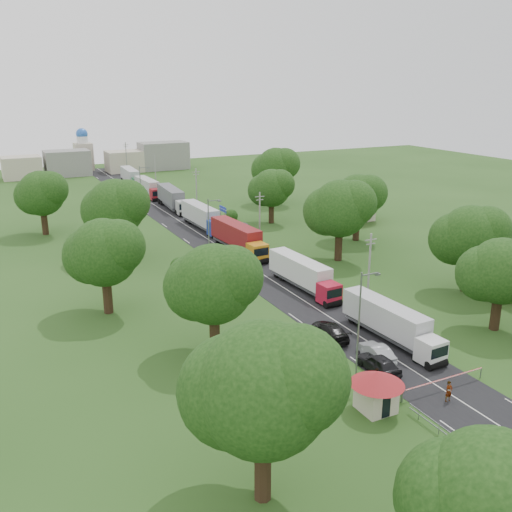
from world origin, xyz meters
TOP-DOWN VIEW (x-y plane):
  - ground at (0.00, 0.00)m, footprint 260.00×260.00m
  - road at (0.00, 20.00)m, footprint 8.00×200.00m
  - boom_barrier at (-1.36, -25.00)m, footprint 9.22×0.35m
  - guard_booth at (-7.20, -25.00)m, footprint 4.40×4.40m
  - guard_rail at (-5.00, -35.00)m, footprint 0.10×17.00m
  - info_sign at (5.20, 35.00)m, footprint 0.12×3.10m
  - pole_1 at (5.50, -7.00)m, footprint 1.60×0.24m
  - pole_2 at (5.50, 21.00)m, footprint 1.60×0.24m
  - pole_3 at (5.50, 49.00)m, footprint 1.60×0.24m
  - pole_4 at (5.50, 77.00)m, footprint 1.60×0.24m
  - pole_5 at (5.50, 105.00)m, footprint 1.60×0.24m
  - lamp_0 at (-5.35, -20.00)m, footprint 2.03×0.22m
  - lamp_1 at (-5.35, 15.00)m, footprint 2.03×0.22m
  - lamp_2 at (-5.35, 50.00)m, footprint 2.03×0.22m
  - tree_2 at (13.99, -17.86)m, footprint 8.00×8.00m
  - tree_3 at (19.99, -7.84)m, footprint 8.80×8.80m
  - tree_4 at (12.99, 10.17)m, footprint 9.60×9.60m
  - tree_5 at (21.99, 18.16)m, footprint 8.80×8.80m
  - tree_6 at (14.99, 35.14)m, footprint 8.00×8.00m
  - tree_7 at (23.99, 50.17)m, footprint 9.60×9.60m
  - tree_8 at (-14.01, -41.86)m, footprint 8.00×8.00m
  - tree_9 at (-20.01, -29.83)m, footprint 9.60×9.60m
  - tree_10 at (-15.01, -9.84)m, footprint 8.80×8.80m
  - tree_11 at (-22.01, 5.16)m, footprint 8.80×8.80m
  - tree_12 at (-16.01, 25.17)m, footprint 9.60×9.60m
  - tree_13 at (-24.01, 45.16)m, footprint 8.80×8.80m
  - house_cream at (30.00, 30.00)m, footprint 10.08×10.08m
  - distant_town at (0.68, 110.00)m, footprint 52.00×8.00m
  - church at (-4.00, 118.00)m, footprint 5.00×5.00m
  - truck_0 at (2.20, -15.22)m, footprint 2.90×13.64m
  - truck_1 at (2.00, 1.73)m, footprint 2.97×13.89m
  - truck_2 at (1.67, 20.69)m, footprint 3.34×15.34m
  - truck_3 at (1.87, 36.71)m, footprint 2.87×14.87m
  - truck_4 at (2.31, 54.82)m, footprint 3.48×15.61m
  - truck_5 at (1.69, 70.52)m, footprint 2.79×14.09m
  - truck_6 at (1.99, 87.06)m, footprint 2.99×14.63m
  - car_lane_front at (-3.00, -20.00)m, footprint 2.00×4.90m
  - car_lane_mid at (-1.71, -18.00)m, footprint 2.15×4.87m
  - car_lane_rear at (-3.00, -12.00)m, footprint 2.85×5.79m
  - car_verge_near at (5.50, 10.93)m, footprint 2.72×5.84m
  - car_verge_far at (8.00, 32.58)m, footprint 1.83×4.20m
  - pedestrian_near at (-0.98, -26.64)m, footprint 0.69×0.48m
  - pedestrian_booth at (-4.80, -22.00)m, footprint 0.78×0.91m

SIDE VIEW (x-z plane):
  - ground at x=0.00m, z-range 0.00..0.00m
  - road at x=0.00m, z-range -0.02..0.02m
  - guard_rail at x=-5.00m, z-range -0.85..0.85m
  - car_verge_far at x=8.00m, z-range 0.00..1.41m
  - car_lane_mid at x=-1.71m, z-range 0.00..1.55m
  - car_verge_near at x=5.50m, z-range 0.00..1.62m
  - car_lane_rear at x=-3.00m, z-range 0.00..1.62m
  - pedestrian_booth at x=-4.80m, z-range 0.00..1.65m
  - car_lane_front at x=-3.00m, z-range 0.00..1.66m
  - boom_barrier at x=-1.36m, z-range 0.30..1.48m
  - pedestrian_near at x=-0.98m, z-range 0.00..1.81m
  - truck_0 at x=2.20m, z-range 0.11..3.88m
  - truck_1 at x=2.00m, z-range 0.12..3.95m
  - truck_5 at x=1.69m, z-range 0.12..4.02m
  - truck_6 at x=1.99m, z-range 0.12..4.17m
  - guard_booth at x=-7.20m, z-range 0.44..3.89m
  - truck_3 at x=1.87m, z-range 0.13..4.24m
  - truck_2 at x=1.67m, z-range 0.13..4.37m
  - truck_4 at x=2.31m, z-range 0.13..4.44m
  - info_sign at x=5.20m, z-range 0.95..5.05m
  - distant_town at x=0.68m, z-range -0.51..7.49m
  - house_cream at x=30.00m, z-range 0.74..6.54m
  - pole_1 at x=5.50m, z-range 0.18..9.18m
  - pole_2 at x=5.50m, z-range 0.18..9.18m
  - pole_3 at x=5.50m, z-range 0.18..9.18m
  - pole_4 at x=5.50m, z-range 0.18..9.18m
  - pole_5 at x=5.50m, z-range 0.18..9.18m
  - church at x=-4.00m, z-range -0.76..11.54m
  - lamp_0 at x=-5.35m, z-range 0.55..10.55m
  - lamp_1 at x=-5.35m, z-range 0.55..10.55m
  - lamp_2 at x=-5.35m, z-range 0.55..10.55m
  - tree_2 at x=13.99m, z-range 1.55..11.65m
  - tree_6 at x=14.99m, z-range 1.55..11.65m
  - tree_8 at x=-14.01m, z-range 1.55..11.65m
  - tree_3 at x=19.99m, z-range 1.69..12.76m
  - tree_5 at x=21.99m, z-range 1.69..12.76m
  - tree_10 at x=-15.01m, z-range 1.69..12.76m
  - tree_11 at x=-22.01m, z-range 1.69..12.76m
  - tree_13 at x=-24.01m, z-range 1.69..12.76m
  - tree_4 at x=12.99m, z-range 1.83..13.88m
  - tree_7 at x=23.99m, z-range 1.83..13.88m
  - tree_9 at x=-20.01m, z-range 1.83..13.88m
  - tree_12 at x=-16.01m, z-range 1.83..13.88m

